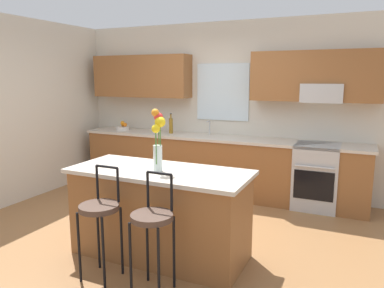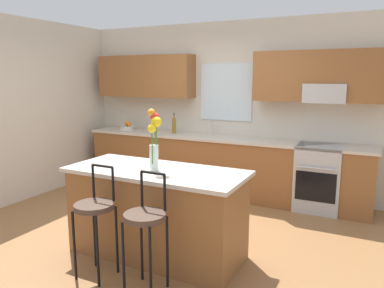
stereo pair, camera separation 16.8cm
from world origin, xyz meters
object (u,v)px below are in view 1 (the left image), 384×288
(bar_stool_near, at_px, (100,212))
(flower_vase, at_px, (158,137))
(oven_range, at_px, (316,176))
(fruit_bowl_oranges, at_px, (123,127))
(bar_stool_middle, at_px, (152,222))
(kitchen_island, at_px, (160,213))
(bottle_olive_oil, at_px, (171,125))

(bar_stool_near, distance_m, flower_vase, 0.89)
(oven_range, distance_m, fruit_bowl_oranges, 3.32)
(bar_stool_near, relative_size, bar_stool_middle, 1.00)
(kitchen_island, bearing_deg, fruit_bowl_oranges, 131.97)
(oven_range, relative_size, kitchen_island, 0.50)
(bottle_olive_oil, bearing_deg, oven_range, -0.61)
(fruit_bowl_oranges, bearing_deg, oven_range, -0.50)
(fruit_bowl_oranges, bearing_deg, flower_vase, -48.37)
(bar_stool_middle, distance_m, bottle_olive_oil, 3.12)
(bar_stool_near, xyz_separation_m, flower_vase, (0.29, 0.56, 0.63))
(oven_range, height_order, fruit_bowl_oranges, fruit_bowl_oranges)
(flower_vase, relative_size, fruit_bowl_oranges, 2.57)
(flower_vase, bearing_deg, bar_stool_near, -117.75)
(fruit_bowl_oranges, relative_size, bottle_olive_oil, 0.72)
(oven_range, distance_m, bar_stool_near, 3.21)
(bar_stool_middle, relative_size, flower_vase, 1.69)
(fruit_bowl_oranges, bearing_deg, bar_stool_middle, -51.26)
(flower_vase, xyz_separation_m, fruit_bowl_oranges, (-2.00, 2.25, -0.30))
(bar_stool_near, bearing_deg, bottle_olive_oil, 104.90)
(bar_stool_near, bearing_deg, flower_vase, 62.25)
(oven_range, xyz_separation_m, fruit_bowl_oranges, (-3.29, 0.03, 0.51))
(bar_stool_near, height_order, bottle_olive_oil, bottle_olive_oil)
(bar_stool_middle, bearing_deg, bottle_olive_oil, 114.79)
(flower_vase, bearing_deg, bar_stool_middle, -65.53)
(kitchen_island, height_order, flower_vase, flower_vase)
(oven_range, bearing_deg, bar_stool_near, -119.55)
(bar_stool_near, distance_m, fruit_bowl_oranges, 3.31)
(kitchen_island, distance_m, fruit_bowl_oranges, 3.01)
(flower_vase, bearing_deg, fruit_bowl_oranges, 131.63)
(oven_range, height_order, bar_stool_near, bar_stool_near)
(oven_range, relative_size, bar_stool_near, 0.88)
(bar_stool_near, relative_size, bottle_olive_oil, 3.14)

